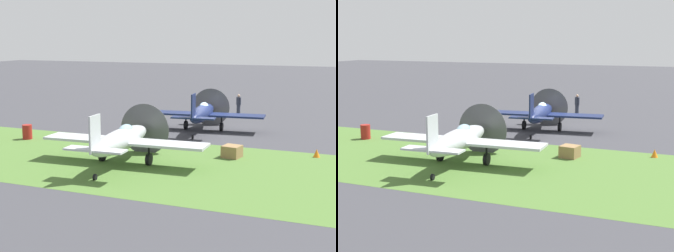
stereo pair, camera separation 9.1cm
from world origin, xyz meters
TOP-DOWN VIEW (x-y plane):
  - ground_plane at (0.00, 0.00)m, footprint 160.00×160.00m
  - grass_verge at (0.00, -9.71)m, footprint 120.00×11.00m
  - airplane_lead at (-0.47, -0.21)m, footprint 8.34×6.61m
  - airplane_wingman at (-1.22, -10.38)m, footprint 8.58×6.79m
  - ground_crew_chief at (0.05, 7.31)m, footprint 0.46×0.49m
  - fuel_drum at (-9.69, -7.02)m, footprint 0.60×0.60m
  - supply_crate at (3.41, -6.82)m, footprint 1.03×1.03m
  - runway_marker_cone at (7.56, -5.05)m, footprint 0.36×0.36m

SIDE VIEW (x-z plane):
  - ground_plane at x=0.00m, z-range 0.00..0.00m
  - grass_verge at x=0.00m, z-range 0.00..0.01m
  - runway_marker_cone at x=7.56m, z-range 0.00..0.44m
  - supply_crate at x=3.41m, z-range 0.00..0.64m
  - fuel_drum at x=-9.69m, z-range 0.00..0.90m
  - ground_crew_chief at x=0.05m, z-range 0.05..1.78m
  - airplane_lead at x=-0.47m, z-range -0.24..2.71m
  - airplane_wingman at x=-1.22m, z-range -0.25..2.81m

